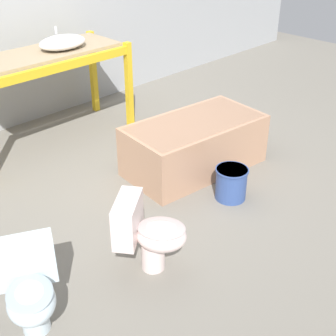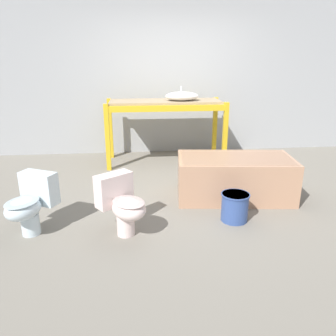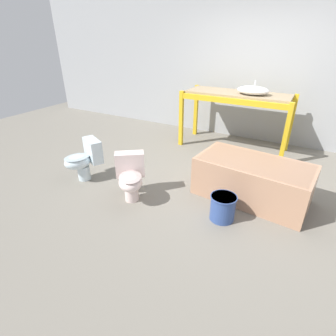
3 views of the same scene
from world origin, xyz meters
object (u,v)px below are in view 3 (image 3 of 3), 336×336
sink_basin (253,90)px  toilet_near (130,176)px  bucket_white (223,207)px  toilet_far (84,159)px  bathtub_main (253,177)px

sink_basin → toilet_near: size_ratio=0.87×
bucket_white → toilet_far: bearing=-178.7°
sink_basin → bathtub_main: (0.46, -1.53, -0.81)m
sink_basin → toilet_far: (-1.82, -2.21, -0.78)m
sink_basin → toilet_near: sink_basin is taller
bathtub_main → toilet_near: (-1.37, -0.78, 0.03)m
bathtub_main → bucket_white: 0.67m
toilet_far → toilet_near: bearing=19.5°
bathtub_main → toilet_far: 2.38m
sink_basin → bathtub_main: bearing=-73.3°
sink_basin → bucket_white: (0.28, -2.16, -0.95)m
sink_basin → bucket_white: bearing=-82.6°
bucket_white → bathtub_main: bearing=74.1°
toilet_far → bucket_white: toilet_far is taller
sink_basin → bathtub_main: size_ratio=0.36×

